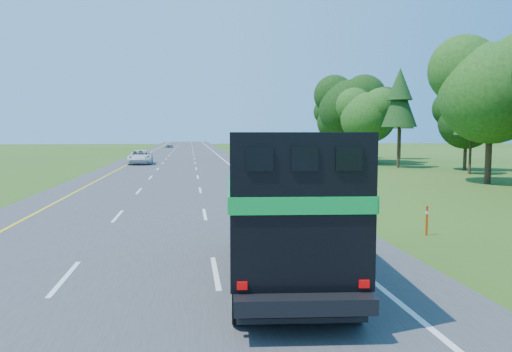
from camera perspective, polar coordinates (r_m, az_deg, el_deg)
The scene contains 6 objects.
road at distance 51.51m, azimuth -8.93°, elevation 1.04°, with size 15.00×260.00×0.04m, color #38383A.
lane_markings at distance 51.50m, azimuth -8.93°, elevation 1.07°, with size 11.15×260.00×0.01m.
horse_truck at distance 11.95m, azimuth 3.06°, elevation -2.89°, with size 3.13×8.17×3.54m.
white_suv at distance 56.55m, azimuth -13.07°, elevation 2.13°, with size 2.58×5.60×1.56m, color silver.
far_car at distance 115.37m, azimuth -9.94°, elevation 3.58°, with size 1.65×4.11×1.40m, color #B9B9C0.
delineator at distance 18.32m, azimuth 18.93°, elevation -4.73°, with size 0.08×0.05×1.03m.
Camera 1 is at (1.21, -1.37, 3.59)m, focal length 35.00 mm.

